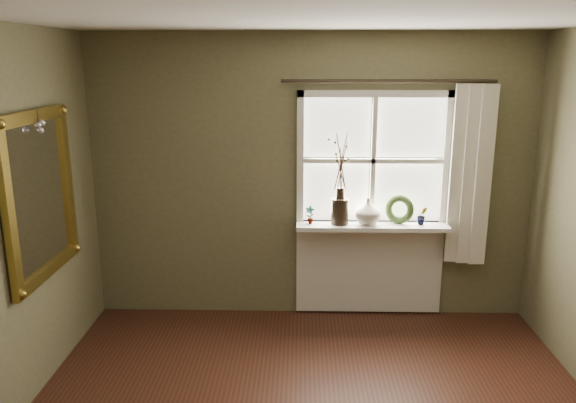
{
  "coord_description": "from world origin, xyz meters",
  "views": [
    {
      "loc": [
        -0.1,
        -2.74,
        2.37
      ],
      "look_at": [
        -0.19,
        1.55,
        1.27
      ],
      "focal_mm": 35.0,
      "sensor_mm": 36.0,
      "label": 1
    }
  ],
  "objects_px": {
    "dark_jug": "(340,211)",
    "cream_vase": "(368,211)",
    "wreath": "(399,212)",
    "gilt_mirror": "(40,195)"
  },
  "relations": [
    {
      "from": "cream_vase",
      "to": "wreath",
      "type": "bearing_deg",
      "value": 7.9
    },
    {
      "from": "gilt_mirror",
      "to": "wreath",
      "type": "bearing_deg",
      "value": 20.46
    },
    {
      "from": "cream_vase",
      "to": "gilt_mirror",
      "type": "bearing_deg",
      "value": -158.18
    },
    {
      "from": "gilt_mirror",
      "to": "dark_jug",
      "type": "bearing_deg",
      "value": 24.02
    },
    {
      "from": "wreath",
      "to": "cream_vase",
      "type": "bearing_deg",
      "value": -147.49
    },
    {
      "from": "cream_vase",
      "to": "wreath",
      "type": "height_order",
      "value": "cream_vase"
    },
    {
      "from": "dark_jug",
      "to": "wreath",
      "type": "height_order",
      "value": "same"
    },
    {
      "from": "dark_jug",
      "to": "cream_vase",
      "type": "distance_m",
      "value": 0.25
    },
    {
      "from": "dark_jug",
      "to": "cream_vase",
      "type": "xyz_separation_m",
      "value": [
        0.25,
        0.0,
        0.0
      ]
    },
    {
      "from": "dark_jug",
      "to": "wreath",
      "type": "bearing_deg",
      "value": 4.24
    }
  ]
}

